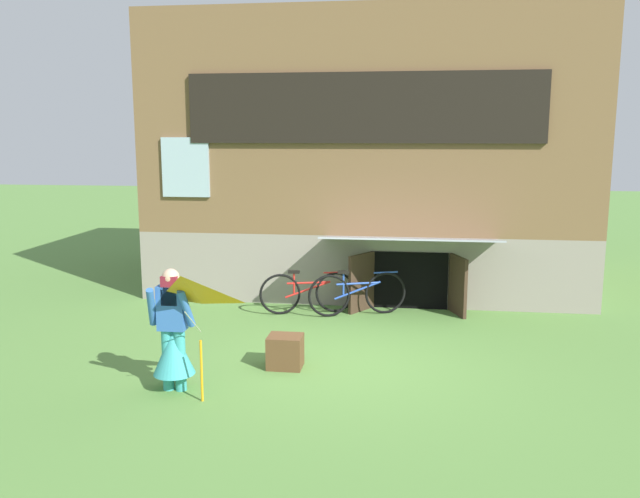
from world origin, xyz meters
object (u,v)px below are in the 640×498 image
Objects in this scene: bicycle_blue at (357,293)px; wooden_crate at (285,352)px; person at (173,340)px; kite at (182,308)px; bicycle_red at (308,292)px.

wooden_crate is (-0.78, -2.77, -0.17)m from bicycle_blue.
person is 0.83m from kite.
bicycle_blue is 1.01× the size of bicycle_red.
kite is 4.43m from bicycle_red.
person reaches higher than kite.
kite is 0.87× the size of bicycle_red.
person is at bearing -137.87° from bicycle_blue.
kite is at bearing -116.99° from bicycle_red.
kite is at bearing -120.88° from wooden_crate.
person is at bearing 121.30° from kite.
bicycle_blue is (1.68, 4.28, -0.82)m from kite.
kite is at bearing -131.22° from bicycle_blue.
bicycle_blue reaches higher than wooden_crate.
bicycle_blue is at bearing 74.31° from wooden_crate.
person is 1.06× the size of kite.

